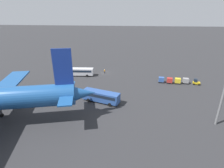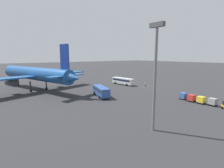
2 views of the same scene
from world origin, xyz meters
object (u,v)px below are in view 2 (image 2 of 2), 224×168
at_px(shuttle_bus_near, 123,81).
at_px(cargo_cart_grey, 213,102).
at_px(shuttle_bus_far, 101,90).
at_px(worker_person, 146,85).
at_px(cargo_cart_red, 191,98).
at_px(airplane, 36,74).
at_px(cargo_cart_blue, 183,96).
at_px(cargo_cart_yellow, 201,100).

height_order(shuttle_bus_near, cargo_cart_grey, shuttle_bus_near).
height_order(shuttle_bus_near, shuttle_bus_far, shuttle_bus_far).
height_order(worker_person, cargo_cart_red, cargo_cart_red).
bearing_deg(cargo_cart_red, cargo_cart_grey, -175.78).
xyz_separation_m(shuttle_bus_far, worker_person, (3.14, -25.80, -1.05)).
xyz_separation_m(shuttle_bus_near, worker_person, (-10.13, -4.41, -1.01)).
xyz_separation_m(airplane, cargo_cart_red, (-45.82, -31.57, -5.25)).
bearing_deg(cargo_cart_red, cargo_cart_blue, -9.65).
bearing_deg(cargo_cart_yellow, cargo_cart_blue, -4.88).
height_order(shuttle_bus_far, cargo_cart_grey, shuttle_bus_far).
bearing_deg(shuttle_bus_far, worker_person, -66.06).
bearing_deg(shuttle_bus_far, cargo_cart_red, -125.38).
height_order(shuttle_bus_far, cargo_cart_red, shuttle_bus_far).
xyz_separation_m(shuttle_bus_far, cargo_cart_grey, (-28.03, -17.60, -0.73)).
height_order(shuttle_bus_near, worker_person, shuttle_bus_near).
bearing_deg(cargo_cart_yellow, shuttle_bus_far, 34.32).
bearing_deg(cargo_cart_blue, shuttle_bus_near, -6.51).
bearing_deg(cargo_cart_grey, cargo_cart_blue, -0.43).
distance_m(cargo_cart_yellow, cargo_cart_blue, 5.78).
xyz_separation_m(cargo_cart_red, cargo_cart_blue, (2.88, -0.49, 0.00)).
relative_size(shuttle_bus_far, cargo_cart_grey, 5.20).
xyz_separation_m(airplane, cargo_cart_yellow, (-48.70, -31.57, -5.25)).
height_order(cargo_cart_grey, cargo_cart_blue, same).
height_order(shuttle_bus_near, cargo_cart_red, shuttle_bus_near).
bearing_deg(shuttle_bus_near, cargo_cart_red, 168.62).
bearing_deg(cargo_cart_grey, shuttle_bus_far, 32.12).
distance_m(worker_person, cargo_cart_red, 26.84).
xyz_separation_m(cargo_cart_grey, cargo_cart_yellow, (2.88, 0.43, 0.00)).
relative_size(airplane, shuttle_bus_near, 3.98).
distance_m(worker_person, cargo_cart_blue, 23.96).
height_order(shuttle_bus_far, worker_person, shuttle_bus_far).
bearing_deg(shuttle_bus_near, cargo_cart_yellow, 169.12).
bearing_deg(cargo_cart_red, cargo_cart_yellow, 179.96).
bearing_deg(shuttle_bus_far, shuttle_bus_near, -41.19).
xyz_separation_m(shuttle_bus_near, shuttle_bus_far, (-13.27, 21.39, 0.04)).
relative_size(shuttle_bus_near, shuttle_bus_far, 1.09).
bearing_deg(cargo_cart_red, worker_person, -18.74).
height_order(shuttle_bus_near, cargo_cart_yellow, shuttle_bus_near).
bearing_deg(cargo_cart_blue, cargo_cart_yellow, 175.12).
relative_size(shuttle_bus_far, worker_person, 6.50).
bearing_deg(cargo_cart_yellow, worker_person, -16.95).
xyz_separation_m(worker_person, cargo_cart_yellow, (-28.29, 8.63, 0.32)).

